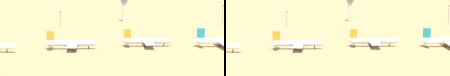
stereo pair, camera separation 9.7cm
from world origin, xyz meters
TOP-DOWN VIEW (x-y plane):
  - ground at (0.00, 0.00)m, footprint 4000.00×4000.00m
  - parked_jet_orange_1 at (-45.00, 23.61)m, footprint 33.39×28.17m
  - parked_jet_orange_2 at (1.97, 28.25)m, footprint 32.98×27.86m
  - parked_jet_teal_3 at (47.10, 20.92)m, footprint 35.50×30.01m
  - control_tower at (8.49, 168.89)m, footprint 5.20×5.20m
  - light_pole_mid at (-48.25, 135.22)m, footprint 1.80×0.50m
  - light_pole_east at (84.97, 128.64)m, footprint 1.80×0.50m

SIDE VIEW (x-z plane):
  - ground at x=0.00m, z-range 0.00..0.00m
  - parked_jet_orange_2 at x=1.97m, z-range -1.88..9.01m
  - parked_jet_orange_1 at x=-45.00m, z-range -1.90..9.13m
  - parked_jet_teal_3 at x=47.10m, z-range -2.02..9.70m
  - light_pole_mid at x=-48.25m, z-range 1.16..13.87m
  - light_pole_east at x=84.97m, z-range 1.22..17.91m
  - control_tower at x=8.49m, z-range 2.24..23.89m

